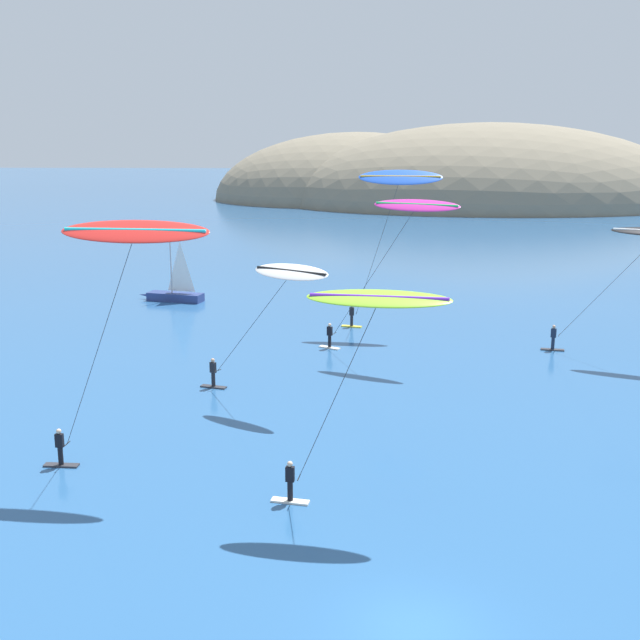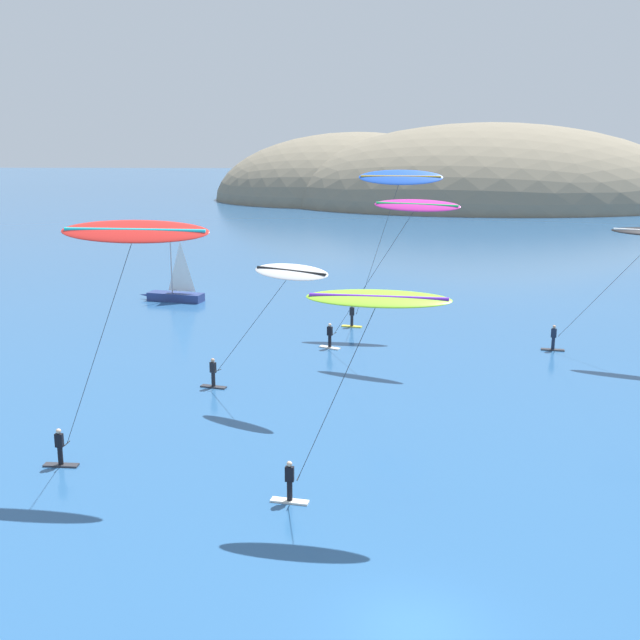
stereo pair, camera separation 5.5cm
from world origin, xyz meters
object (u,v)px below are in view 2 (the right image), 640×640
at_px(kitesurfer_lime, 370,315).
at_px(kitesurfer_white, 283,283).
at_px(kitesurfer_red, 129,247).
at_px(kitesurfer_magenta, 409,217).
at_px(sailboat_near, 172,293).
at_px(kitesurfer_blue, 397,187).

xyz_separation_m(kitesurfer_lime, kitesurfer_white, (-4.25, 12.02, -1.09)).
height_order(kitesurfer_red, kitesurfer_magenta, kitesurfer_red).
bearing_deg(kitesurfer_white, sailboat_near, 114.29).
bearing_deg(kitesurfer_white, kitesurfer_blue, 68.44).
bearing_deg(sailboat_near, kitesurfer_magenta, -42.29).
distance_m(sailboat_near, kitesurfer_lime, 41.93).
relative_size(kitesurfer_blue, kitesurfer_magenta, 1.14).
distance_m(kitesurfer_red, kitesurfer_magenta, 21.76).
bearing_deg(kitesurfer_magenta, kitesurfer_blue, 92.29).
xyz_separation_m(kitesurfer_white, kitesurfer_magenta, (7.00, 9.02, 2.46)).
relative_size(kitesurfer_blue, kitesurfer_white, 1.50).
distance_m(kitesurfer_lime, kitesurfer_blue, 29.16).
bearing_deg(kitesurfer_red, kitesurfer_lime, -18.11).
xyz_separation_m(sailboat_near, kitesurfer_lime, (16.03, -38.12, 6.96)).
xyz_separation_m(kitesurfer_red, kitesurfer_lime, (9.59, -3.14, -1.99)).
bearing_deg(kitesurfer_red, kitesurfer_magenta, 55.42).
height_order(kitesurfer_red, kitesurfer_lime, kitesurfer_red).
xyz_separation_m(sailboat_near, kitesurfer_blue, (18.46, -9.19, 9.67)).
relative_size(kitesurfer_red, kitesurfer_magenta, 1.06).
height_order(kitesurfer_blue, kitesurfer_magenta, kitesurfer_blue).
bearing_deg(kitesurfer_lime, kitesurfer_magenta, 82.55).
xyz_separation_m(kitesurfer_blue, kitesurfer_magenta, (0.32, -7.88, -1.34)).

